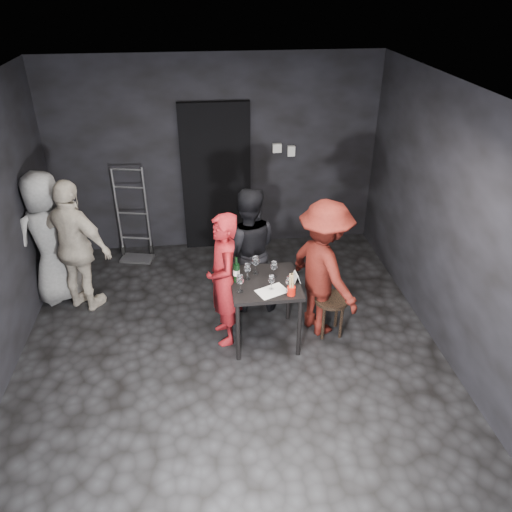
{
  "coord_description": "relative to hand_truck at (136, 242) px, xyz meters",
  "views": [
    {
      "loc": [
        -0.23,
        -4.14,
        3.6
      ],
      "look_at": [
        0.3,
        0.25,
        1.04
      ],
      "focal_mm": 35.0,
      "sensor_mm": 36.0,
      "label": 1
    }
  ],
  "objects": [
    {
      "name": "tasting_table",
      "position": [
        1.57,
        -2.01,
        0.42
      ],
      "size": [
        0.72,
        0.72,
        0.75
      ],
      "rotation": [
        0.0,
        0.0,
        0.01
      ],
      "color": "black",
      "rests_on": "floor"
    },
    {
      "name": "server_red",
      "position": [
        1.14,
        -1.94,
        0.53
      ],
      "size": [
        0.44,
        0.6,
        1.52
      ],
      "primitive_type": "imported",
      "rotation": [
        0.0,
        0.0,
        -1.42
      ],
      "color": "maroon",
      "rests_on": "floor"
    },
    {
      "name": "wine_bottle",
      "position": [
        1.27,
        -1.97,
        0.63
      ],
      "size": [
        0.07,
        0.07,
        0.29
      ],
      "rotation": [
        0.0,
        0.0,
        -0.06
      ],
      "color": "black",
      "rests_on": "tasting_table"
    },
    {
      "name": "wall_right",
      "position": [
        3.43,
        -2.22,
        1.12
      ],
      "size": [
        0.04,
        5.0,
        2.7
      ],
      "primitive_type": "cube",
      "color": "black",
      "rests_on": "ground"
    },
    {
      "name": "ceiling",
      "position": [
        1.18,
        -2.22,
        2.47
      ],
      "size": [
        4.5,
        5.0,
        0.02
      ],
      "primitive_type": "cube",
      "color": "silver",
      "rests_on": "ground"
    },
    {
      "name": "wine_glass_e",
      "position": [
        1.78,
        -2.22,
        0.61
      ],
      "size": [
        0.08,
        0.08,
        0.19
      ],
      "primitive_type": null,
      "rotation": [
        0.0,
        0.0,
        -0.22
      ],
      "color": "white",
      "rests_on": "tasting_table"
    },
    {
      "name": "stool",
      "position": [
        2.31,
        -2.01,
        0.15
      ],
      "size": [
        0.37,
        0.37,
        0.47
      ],
      "rotation": [
        0.0,
        0.0,
        0.35
      ],
      "color": "#38271E",
      "rests_on": "floor"
    },
    {
      "name": "wall_front",
      "position": [
        1.18,
        -4.72,
        1.12
      ],
      "size": [
        4.5,
        0.04,
        2.7
      ],
      "primitive_type": "cube",
      "color": "black",
      "rests_on": "ground"
    },
    {
      "name": "wallbox_upper",
      "position": [
        2.03,
        0.23,
        1.22
      ],
      "size": [
        0.12,
        0.06,
        0.12
      ],
      "primitive_type": "cube",
      "color": "#B7B7B2",
      "rests_on": "wall_back"
    },
    {
      "name": "reserved_card",
      "position": [
        1.88,
        -2.04,
        0.57
      ],
      "size": [
        0.09,
        0.13,
        0.1
      ],
      "primitive_type": null,
      "rotation": [
        0.0,
        0.0,
        0.08
      ],
      "color": "white",
      "rests_on": "tasting_table"
    },
    {
      "name": "bystander_cream",
      "position": [
        -0.5,
        -1.14,
        0.65
      ],
      "size": [
        1.15,
        0.95,
        1.77
      ],
      "primitive_type": "imported",
      "rotation": [
        0.0,
        0.0,
        2.61
      ],
      "color": "beige",
      "rests_on": "floor"
    },
    {
      "name": "man_maroon",
      "position": [
        2.22,
        -1.9,
        0.59
      ],
      "size": [
        0.9,
        1.18,
        1.65
      ],
      "primitive_type": "imported",
      "rotation": [
        0.0,
        0.0,
        2.01
      ],
      "color": "#561610",
      "rests_on": "floor"
    },
    {
      "name": "woman_black",
      "position": [
        1.45,
        -1.35,
        0.54
      ],
      "size": [
        0.78,
        0.46,
        1.55
      ],
      "primitive_type": "imported",
      "rotation": [
        0.0,
        0.0,
        3.08
      ],
      "color": "black",
      "rests_on": "floor"
    },
    {
      "name": "wine_glass_d",
      "position": [
        1.61,
        -2.16,
        0.6
      ],
      "size": [
        0.08,
        0.08,
        0.18
      ],
      "primitive_type": null,
      "rotation": [
        0.0,
        0.0,
        0.17
      ],
      "color": "white",
      "rests_on": "tasting_table"
    },
    {
      "name": "breadstick_cup",
      "position": [
        1.8,
        -2.29,
        0.63
      ],
      "size": [
        0.08,
        0.08,
        0.26
      ],
      "rotation": [
        0.0,
        0.0,
        -0.34
      ],
      "color": "red",
      "rests_on": "tasting_table"
    },
    {
      "name": "bystander_grey",
      "position": [
        -0.84,
        -0.9,
        0.67
      ],
      "size": [
        1.0,
        0.93,
        1.81
      ],
      "primitive_type": "imported",
      "rotation": [
        0.0,
        0.0,
        3.81
      ],
      "color": "gray",
      "rests_on": "floor"
    },
    {
      "name": "wine_glass_a",
      "position": [
        1.29,
        -2.17,
        0.62
      ],
      "size": [
        0.09,
        0.09,
        0.21
      ],
      "primitive_type": null,
      "rotation": [
        0.0,
        0.0,
        -0.1
      ],
      "color": "white",
      "rests_on": "tasting_table"
    },
    {
      "name": "tasting_mat",
      "position": [
        1.61,
        -2.2,
        0.52
      ],
      "size": [
        0.36,
        0.3,
        0.0
      ],
      "primitive_type": "cube",
      "rotation": [
        0.0,
        0.0,
        0.42
      ],
      "color": "white",
      "rests_on": "tasting_table"
    },
    {
      "name": "wallbox_lower",
      "position": [
        2.23,
        0.23,
        1.17
      ],
      "size": [
        0.1,
        0.06,
        0.14
      ],
      "primitive_type": "cube",
      "color": "#B7B7B2",
      "rests_on": "wall_back"
    },
    {
      "name": "doorway",
      "position": [
        1.18,
        0.22,
        0.82
      ],
      "size": [
        0.95,
        0.1,
        2.1
      ],
      "primitive_type": "cube",
      "color": "black",
      "rests_on": "ground"
    },
    {
      "name": "floor",
      "position": [
        1.18,
        -2.22,
        -0.23
      ],
      "size": [
        4.5,
        5.0,
        0.02
      ],
      "primitive_type": "cube",
      "color": "black",
      "rests_on": "ground"
    },
    {
      "name": "wall_back",
      "position": [
        1.18,
        0.28,
        1.12
      ],
      "size": [
        4.5,
        0.04,
        2.7
      ],
      "primitive_type": "cube",
      "color": "black",
      "rests_on": "ground"
    },
    {
      "name": "wine_glass_c",
      "position": [
        1.49,
        -1.84,
        0.63
      ],
      "size": [
        0.09,
        0.09,
        0.22
      ],
      "primitive_type": null,
      "rotation": [
        0.0,
        0.0,
        -0.03
      ],
      "color": "white",
      "rests_on": "tasting_table"
    },
    {
      "name": "hand_truck",
      "position": [
        0.0,
        0.0,
        0.0
      ],
      "size": [
        0.44,
        0.36,
        1.32
      ],
      "rotation": [
        0.0,
        0.0,
        -0.22
      ],
      "color": "#B2B2B7",
      "rests_on": "floor"
    },
    {
      "name": "wine_glass_f",
      "position": [
        1.67,
        -1.94,
        0.62
      ],
      "size": [
        0.08,
        0.08,
        0.21
      ],
      "primitive_type": null,
      "rotation": [
        0.0,
        0.0,
        -0.05
      ],
      "color": "white",
      "rests_on": "tasting_table"
    },
    {
      "name": "wine_glass_b",
      "position": [
        1.39,
        -1.95,
        0.62
      ],
      "size": [
        0.09,
        0.09,
        0.2
      ],
      "primitive_type": null,
      "rotation": [
        0.0,
        0.0,
        0.14
      ],
      "color": "white",
      "rests_on": "tasting_table"
    }
  ]
}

